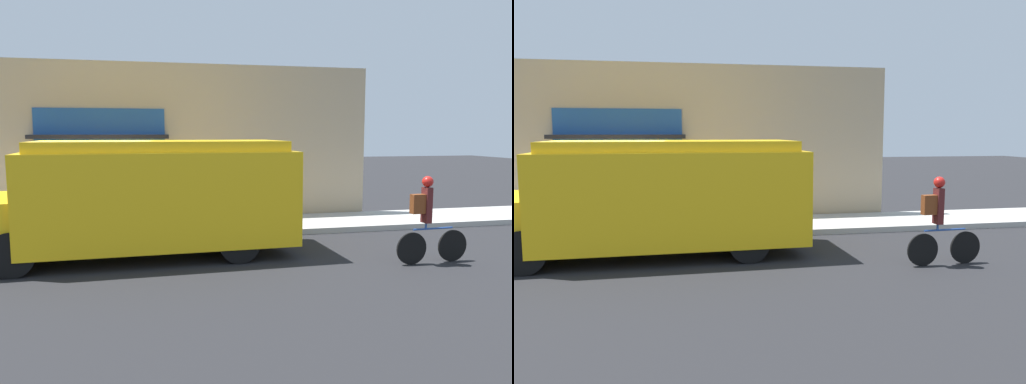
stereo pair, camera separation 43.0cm
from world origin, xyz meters
TOP-DOWN VIEW (x-y plane):
  - ground_plane at (0.00, 0.00)m, footprint 70.00×70.00m
  - sidewalk at (0.00, 1.08)m, footprint 28.00×2.16m
  - storefront at (0.00, 2.29)m, footprint 14.73×0.76m
  - school_bus at (1.10, -1.27)m, footprint 6.44×2.67m
  - cyclist at (6.25, -3.01)m, footprint 1.50×0.21m

SIDE VIEW (x-z plane):
  - ground_plane at x=0.00m, z-range 0.00..0.00m
  - sidewalk at x=0.00m, z-range 0.00..0.14m
  - cyclist at x=6.25m, z-range -0.01..1.65m
  - school_bus at x=1.10m, z-range 0.05..2.35m
  - storefront at x=0.00m, z-range 0.01..4.28m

